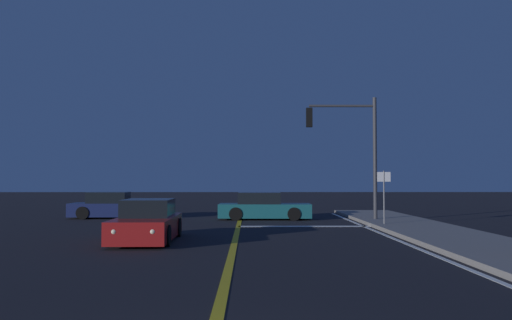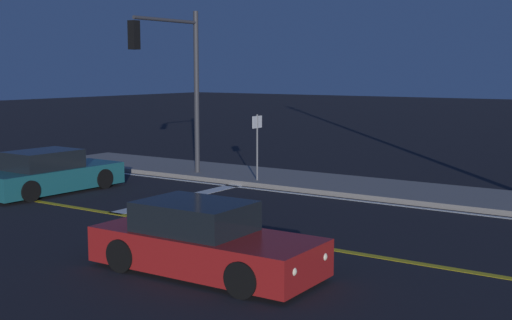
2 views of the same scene
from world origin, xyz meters
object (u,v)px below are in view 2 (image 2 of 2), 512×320
object	(u,v)px
car_following_oncoming_red	(204,242)
street_sign_corner	(257,137)
traffic_signal_near_right	(175,68)
car_parked_curb_teal	(49,174)

from	to	relation	value
car_following_oncoming_red	street_sign_corner	world-z (taller)	street_sign_corner
traffic_signal_near_right	street_sign_corner	xyz separation A→B (m)	(0.84, -2.80, -2.27)
car_following_oncoming_red	street_sign_corner	size ratio (longest dim) A/B	1.93
traffic_signal_near_right	street_sign_corner	bearing A→B (deg)	106.75
traffic_signal_near_right	street_sign_corner	size ratio (longest dim) A/B	2.49
street_sign_corner	traffic_signal_near_right	bearing A→B (deg)	106.75
car_parked_curb_teal	traffic_signal_near_right	bearing A→B (deg)	68.55
car_following_oncoming_red	traffic_signal_near_right	bearing A→B (deg)	-137.61
car_following_oncoming_red	street_sign_corner	distance (m)	10.14
car_parked_curb_teal	traffic_signal_near_right	size ratio (longest dim) A/B	0.79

